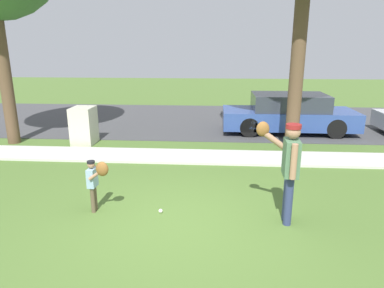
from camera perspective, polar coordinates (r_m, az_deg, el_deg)
ground_plane at (r=9.31m, az=-0.21°, el=-2.44°), size 48.00×48.00×0.00m
sidewalk_strip at (r=9.39m, az=-0.17°, el=-2.07°), size 36.00×1.20×0.06m
road_surface at (r=14.23m, az=1.29°, el=4.05°), size 36.00×6.80×0.02m
person_adult at (r=5.91m, az=15.57°, el=-2.94°), size 0.69×0.66×1.73m
person_child at (r=6.39m, az=-15.67°, el=-5.42°), size 0.44×0.40×1.01m
baseball at (r=6.42m, az=-5.21°, el=-10.94°), size 0.07×0.07×0.07m
utility_cabinet at (r=11.13m, az=-17.41°, el=2.92°), size 0.64×0.80×1.14m
parked_wagon_blue at (r=12.47m, az=15.61°, el=4.84°), size 4.50×1.80×1.33m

